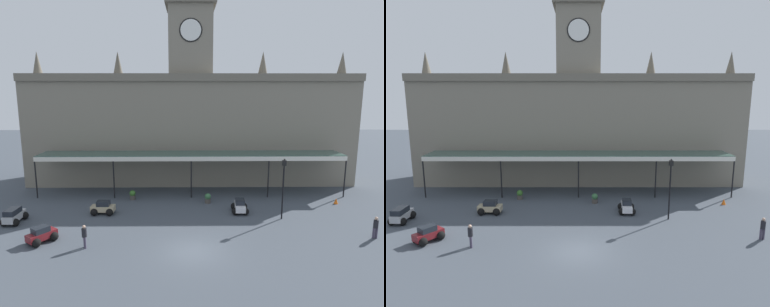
{
  "view_description": "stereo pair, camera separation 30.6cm",
  "coord_description": "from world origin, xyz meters",
  "views": [
    {
      "loc": [
        -0.35,
        -21.28,
        10.84
      ],
      "look_at": [
        0.0,
        6.08,
        5.62
      ],
      "focal_mm": 31.57,
      "sensor_mm": 36.0,
      "label": 1
    },
    {
      "loc": [
        -0.05,
        -21.28,
        10.84
      ],
      "look_at": [
        0.0,
        6.08,
        5.62
      ],
      "focal_mm": 31.57,
      "sensor_mm": 36.0,
      "label": 2
    }
  ],
  "objects": [
    {
      "name": "ground_plane",
      "position": [
        0.0,
        0.0,
        0.0
      ],
      "size": [
        140.0,
        140.0,
        0.0
      ],
      "primitive_type": "plane",
      "color": "#414852"
    },
    {
      "name": "station_building",
      "position": [
        0.0,
        18.65,
        6.92
      ],
      "size": [
        37.06,
        7.06,
        20.78
      ],
      "color": "gray",
      "rests_on": "ground"
    },
    {
      "name": "entrance_canopy",
      "position": [
        0.0,
        12.9,
        4.18
      ],
      "size": [
        31.3,
        3.26,
        4.33
      ],
      "color": "#38564C",
      "rests_on": "ground"
    },
    {
      "name": "car_silver_estate",
      "position": [
        -14.67,
        5.2,
        0.56
      ],
      "size": [
        1.57,
        2.27,
        1.27
      ],
      "color": "#B2B5BA",
      "rests_on": "ground"
    },
    {
      "name": "car_white_sedan",
      "position": [
        4.29,
        7.38,
        0.5
      ],
      "size": [
        1.6,
        2.1,
        1.19
      ],
      "color": "silver",
      "rests_on": "ground"
    },
    {
      "name": "car_beige_sedan",
      "position": [
        -7.84,
        7.12,
        0.5
      ],
      "size": [
        2.07,
        1.55,
        1.19
      ],
      "color": "tan",
      "rests_on": "ground"
    },
    {
      "name": "car_maroon_sedan",
      "position": [
        -10.87,
        1.54,
        0.5
      ],
      "size": [
        2.15,
        2.25,
        1.19
      ],
      "color": "maroon",
      "rests_on": "ground"
    },
    {
      "name": "pedestrian_near_entrance",
      "position": [
        -7.51,
        0.61,
        0.91
      ],
      "size": [
        0.34,
        0.38,
        1.67
      ],
      "color": "#3F384C",
      "rests_on": "ground"
    },
    {
      "name": "pedestrian_crossing_forecourt",
      "position": [
        13.46,
        1.87,
        0.91
      ],
      "size": [
        0.39,
        0.34,
        1.67
      ],
      "color": "#3F384C",
      "rests_on": "ground"
    },
    {
      "name": "victorian_lamppost",
      "position": [
        7.62,
        5.77,
        3.22
      ],
      "size": [
        0.3,
        0.3,
        5.22
      ],
      "color": "black",
      "rests_on": "ground"
    },
    {
      "name": "traffic_cone",
      "position": [
        13.9,
        9.52,
        0.28
      ],
      "size": [
        0.4,
        0.4,
        0.55
      ],
      "primitive_type": "cone",
      "color": "orange",
      "rests_on": "ground"
    },
    {
      "name": "planter_by_canopy",
      "position": [
        1.57,
        9.92,
        0.49
      ],
      "size": [
        0.6,
        0.6,
        0.96
      ],
      "color": "#47423D",
      "rests_on": "ground"
    },
    {
      "name": "planter_forecourt_centre",
      "position": [
        -5.87,
        11.04,
        0.49
      ],
      "size": [
        0.6,
        0.6,
        0.96
      ],
      "color": "#47423D",
      "rests_on": "ground"
    }
  ]
}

